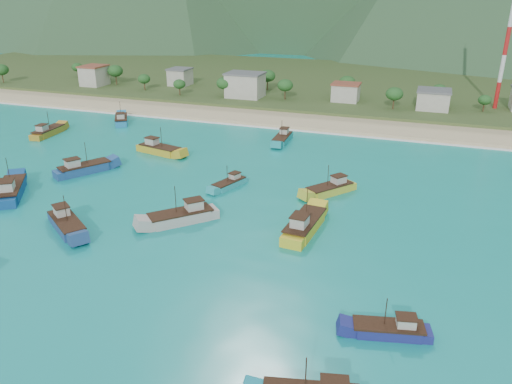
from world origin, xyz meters
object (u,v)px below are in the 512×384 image
(boat_24, at_px, (48,132))
(boat_18, at_px, (11,191))
(boat_8, at_px, (67,225))
(boat_22, at_px, (330,190))
(boat_9, at_px, (182,217))
(boat_23, at_px, (159,150))
(boat_11, at_px, (390,331))
(boat_1, at_px, (230,184))
(boat_7, at_px, (121,120))
(boat_2, at_px, (304,226))
(boat_5, at_px, (282,139))
(radio_tower, at_px, (510,27))
(boat_19, at_px, (84,169))

(boat_24, bearing_deg, boat_18, -63.19)
(boat_8, height_order, boat_22, boat_8)
(boat_9, xyz_separation_m, boat_22, (20.53, 20.33, -0.14))
(boat_9, bearing_deg, boat_23, -10.69)
(boat_11, xyz_separation_m, boat_22, (-14.63, 38.42, 0.18))
(boat_1, xyz_separation_m, boat_23, (-23.28, 13.80, 0.33))
(boat_1, bearing_deg, boat_18, 45.17)
(boat_8, relative_size, boat_18, 0.88)
(boat_7, bearing_deg, boat_9, -81.04)
(boat_7, bearing_deg, boat_18, -110.75)
(boat_2, distance_m, boat_22, 17.02)
(boat_8, height_order, boat_23, boat_23)
(boat_5, distance_m, boat_24, 60.96)
(radio_tower, xyz_separation_m, boat_9, (-54.61, -99.39, -24.27))
(boat_11, bearing_deg, boat_19, 50.88)
(boat_7, distance_m, boat_22, 73.61)
(boat_5, height_order, boat_7, boat_7)
(boat_19, height_order, boat_22, boat_19)
(radio_tower, relative_size, boat_24, 4.17)
(boat_24, bearing_deg, boat_22, -15.31)
(boat_24, bearing_deg, boat_5, 8.96)
(boat_1, distance_m, boat_11, 48.64)
(boat_11, xyz_separation_m, boat_24, (-91.88, 52.55, 0.24))
(boat_5, xyz_separation_m, boat_18, (-37.40, -49.82, 0.26))
(boat_1, bearing_deg, boat_7, -16.99)
(boat_2, distance_m, boat_9, 20.09)
(boat_9, relative_size, boat_23, 0.91)
(boat_5, xyz_separation_m, boat_7, (-48.48, 2.67, 0.05))
(boat_19, height_order, boat_24, boat_19)
(boat_9, bearing_deg, boat_11, -163.24)
(boat_2, xyz_separation_m, boat_11, (15.35, -21.42, -0.39))
(boat_7, bearing_deg, boat_22, -57.96)
(boat_23, bearing_deg, boat_22, 88.95)
(boat_5, xyz_separation_m, boat_8, (-18.60, -57.69, 0.09))
(boat_9, bearing_deg, boat_22, -91.30)
(boat_5, distance_m, boat_8, 60.62)
(boat_7, bearing_deg, radio_tower, -7.34)
(boat_18, relative_size, boat_19, 1.07)
(radio_tower, distance_m, boat_22, 89.48)
(radio_tower, distance_m, boat_5, 76.44)
(boat_23, bearing_deg, boat_19, -13.24)
(radio_tower, relative_size, boat_2, 3.71)
(radio_tower, relative_size, boat_8, 4.28)
(boat_19, bearing_deg, boat_9, 6.29)
(boat_1, relative_size, boat_23, 0.73)
(radio_tower, bearing_deg, boat_18, -131.82)
(boat_9, xyz_separation_m, boat_24, (-56.71, 34.46, -0.08))
(radio_tower, relative_size, boat_5, 4.51)
(boat_19, xyz_separation_m, boat_23, (8.21, 16.79, -0.02))
(boat_19, bearing_deg, boat_18, -77.18)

